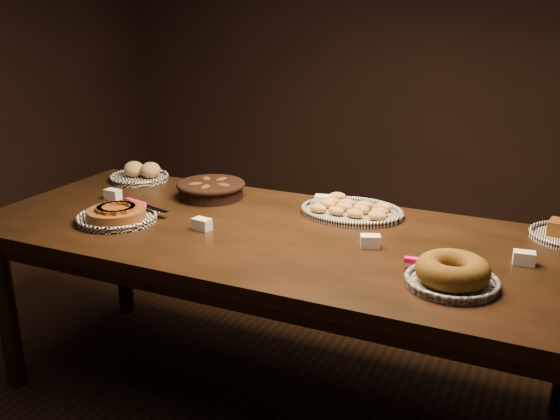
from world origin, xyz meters
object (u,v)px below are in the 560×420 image
at_px(apple_tart_plate, 117,215).
at_px(bundt_cake_plate, 452,274).
at_px(buffet_table, 277,249).
at_px(madeleine_platter, 351,210).

relative_size(apple_tart_plate, bundt_cake_plate, 1.10).
height_order(apple_tart_plate, bundt_cake_plate, bundt_cake_plate).
bearing_deg(apple_tart_plate, buffet_table, 9.66).
distance_m(buffet_table, bundt_cake_plate, 0.74).
relative_size(madeleine_platter, bundt_cake_plate, 1.35).
distance_m(apple_tart_plate, bundt_cake_plate, 1.33).
bearing_deg(buffet_table, apple_tart_plate, -165.95).
bearing_deg(buffet_table, bundt_cake_plate, -16.74).
height_order(apple_tart_plate, madeleine_platter, apple_tart_plate).
bearing_deg(bundt_cake_plate, apple_tart_plate, -163.26).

